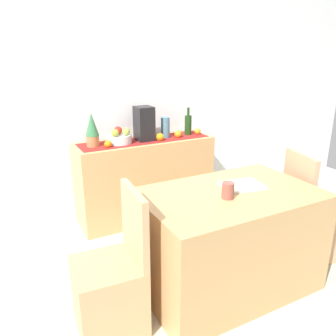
{
  "coord_description": "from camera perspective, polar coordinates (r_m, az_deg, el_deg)",
  "views": [
    {
      "loc": [
        -1.23,
        -2.07,
        1.64
      ],
      "look_at": [
        0.07,
        0.39,
        0.7
      ],
      "focal_mm": 36.35,
      "sensor_mm": 36.0,
      "label": 1
    }
  ],
  "objects": [
    {
      "name": "table_runner",
      "position": [
        3.37,
        -3.88,
        4.69
      ],
      "size": [
        1.3,
        0.32,
        0.01
      ],
      "primitive_type": "cube",
      "color": "maroon",
      "rests_on": "sideboard_console"
    },
    {
      "name": "coffee_cup",
      "position": [
        2.24,
        10.02,
        -3.72
      ],
      "size": [
        0.08,
        0.08,
        0.11
      ],
      "primitive_type": "cylinder",
      "color": "brown",
      "rests_on": "dining_table"
    },
    {
      "name": "chair_near_window",
      "position": [
        2.24,
        -9.48,
        -19.45
      ],
      "size": [
        0.43,
        0.43,
        0.9
      ],
      "color": "tan",
      "rests_on": "ground"
    },
    {
      "name": "room_wall_rear",
      "position": [
        3.48,
        -7.28,
        13.79
      ],
      "size": [
        6.4,
        0.06,
        2.7
      ],
      "primitive_type": "cube",
      "color": "silver",
      "rests_on": "ground"
    },
    {
      "name": "ceramic_vase",
      "position": [
        3.44,
        -0.46,
        6.78
      ],
      "size": [
        0.09,
        0.09,
        0.21
      ],
      "primitive_type": "cylinder",
      "color": "slate",
      "rests_on": "sideboard_console"
    },
    {
      "name": "apple_rear",
      "position": [
        3.26,
        -8.37,
        6.26
      ],
      "size": [
        0.08,
        0.08,
        0.08
      ],
      "primitive_type": "sphere",
      "color": "red",
      "rests_on": "fruit_bowl"
    },
    {
      "name": "coffee_maker",
      "position": [
        3.33,
        -4.03,
        7.41
      ],
      "size": [
        0.16,
        0.18,
        0.33
      ],
      "primitive_type": "cube",
      "color": "black",
      "rests_on": "sideboard_console"
    },
    {
      "name": "orange_loose_end",
      "position": [
        3.46,
        1.7,
        5.69
      ],
      "size": [
        0.07,
        0.07,
        0.07
      ],
      "primitive_type": "sphere",
      "color": "orange",
      "rests_on": "sideboard_console"
    },
    {
      "name": "apple_front",
      "position": [
        3.22,
        -7.04,
        6.1
      ],
      "size": [
        0.07,
        0.07,
        0.07
      ],
      "primitive_type": "sphere",
      "color": "#92AA44",
      "rests_on": "fruit_bowl"
    },
    {
      "name": "fruit_bowl",
      "position": [
        3.26,
        -8.21,
        4.85
      ],
      "size": [
        0.24,
        0.24,
        0.08
      ],
      "primitive_type": "cylinder",
      "color": "silver",
      "rests_on": "table_runner"
    },
    {
      "name": "chair_by_corner",
      "position": [
        3.14,
        22.75,
        -8.84
      ],
      "size": [
        0.49,
        0.49,
        0.9
      ],
      "color": "tan",
      "rests_on": "ground"
    },
    {
      "name": "ground_plane",
      "position": [
        2.92,
        2.48,
        -15.76
      ],
      "size": [
        6.4,
        6.4,
        0.02
      ],
      "primitive_type": "cube",
      "color": "beige",
      "rests_on": "ground"
    },
    {
      "name": "sideboard_console",
      "position": [
        3.49,
        -3.74,
        -1.94
      ],
      "size": [
        1.38,
        0.42,
        0.82
      ],
      "primitive_type": "cube",
      "color": "tan",
      "rests_on": "ground"
    },
    {
      "name": "open_book",
      "position": [
        2.47,
        12.33,
        -2.87
      ],
      "size": [
        0.31,
        0.25,
        0.02
      ],
      "primitive_type": "cube",
      "rotation": [
        0.0,
        0.0,
        -0.17
      ],
      "color": "white",
      "rests_on": "dining_table"
    },
    {
      "name": "apple_upper",
      "position": [
        3.17,
        -8.88,
        5.83
      ],
      "size": [
        0.07,
        0.07,
        0.07
      ],
      "primitive_type": "sphere",
      "color": "#91AE35",
      "rests_on": "fruit_bowl"
    },
    {
      "name": "orange_loose_near_bowl",
      "position": [
        3.14,
        -10.03,
        3.98
      ],
      "size": [
        0.07,
        0.07,
        0.07
      ],
      "primitive_type": "sphere",
      "color": "orange",
      "rests_on": "sideboard_console"
    },
    {
      "name": "potted_plant",
      "position": [
        3.16,
        -12.62,
        6.27
      ],
      "size": [
        0.12,
        0.12,
        0.31
      ],
      "color": "#A76940",
      "rests_on": "sideboard_console"
    },
    {
      "name": "wine_bottle",
      "position": [
        3.56,
        3.38,
        7.25
      ],
      "size": [
        0.07,
        0.07,
        0.29
      ],
      "color": "#193915",
      "rests_on": "sideboard_console"
    },
    {
      "name": "orange_loose_far",
      "position": [
        3.61,
        4.98,
        6.12
      ],
      "size": [
        0.07,
        0.07,
        0.07
      ],
      "primitive_type": "sphere",
      "color": "orange",
      "rests_on": "sideboard_console"
    },
    {
      "name": "orange_loose_mid",
      "position": [
        3.33,
        -1.35,
        5.22
      ],
      "size": [
        0.08,
        0.08,
        0.08
      ],
      "primitive_type": "sphere",
      "color": "orange",
      "rests_on": "sideboard_console"
    },
    {
      "name": "dining_table",
      "position": [
        2.53,
        9.92,
        -11.77
      ],
      "size": [
        1.22,
        0.78,
        0.74
      ],
      "primitive_type": "cube",
      "color": "tan",
      "rests_on": "ground"
    }
  ]
}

